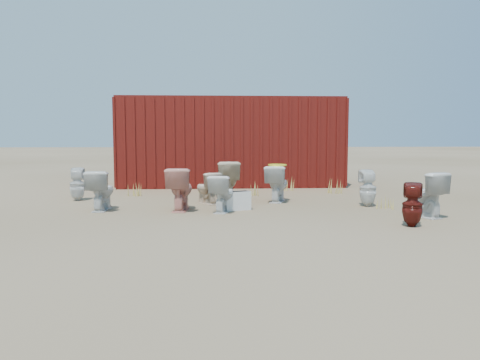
{
  "coord_description": "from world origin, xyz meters",
  "views": [
    {
      "loc": [
        -0.51,
        -8.08,
        1.37
      ],
      "look_at": [
        0.0,
        0.6,
        0.55
      ],
      "focal_mm": 35.0,
      "sensor_mm": 36.0,
      "label": 1
    }
  ],
  "objects": [
    {
      "name": "weed_clump_b",
      "position": [
        0.51,
        2.59,
        0.15
      ],
      "size": [
        0.32,
        0.32,
        0.3
      ],
      "primitive_type": "cone",
      "color": "#B29F47",
      "rests_on": "ground"
    },
    {
      "name": "weed_clump_f",
      "position": [
        2.72,
        0.47,
        0.12
      ],
      "size": [
        0.28,
        0.28,
        0.25
      ],
      "primitive_type": "cone",
      "color": "#B29F47",
      "rests_on": "ground"
    },
    {
      "name": "toilet_front_c",
      "position": [
        -0.33,
        0.3,
        0.34
      ],
      "size": [
        0.55,
        0.74,
        0.67
      ],
      "primitive_type": "imported",
      "rotation": [
        0.0,
        0.0,
        2.84
      ],
      "color": "silver",
      "rests_on": "ground"
    },
    {
      "name": "loose_lid_near",
      "position": [
        0.2,
        2.56,
        0.01
      ],
      "size": [
        0.53,
        0.6,
        0.02
      ],
      "primitive_type": "ellipsoid",
      "rotation": [
        0.0,
        0.0,
        0.36
      ],
      "color": "#C3B58D",
      "rests_on": "ground"
    },
    {
      "name": "toilet_back_beige_left",
      "position": [
        -0.63,
        1.36,
        0.32
      ],
      "size": [
        0.62,
        0.72,
        0.64
      ],
      "primitive_type": "imported",
      "rotation": [
        0.0,
        0.0,
        3.64
      ],
      "color": "beige",
      "rests_on": "ground"
    },
    {
      "name": "shipping_container",
      "position": [
        0.0,
        5.2,
        1.2
      ],
      "size": [
        6.0,
        2.4,
        2.4
      ],
      "primitive_type": "cube",
      "color": "#4E100D",
      "rests_on": "ground"
    },
    {
      "name": "ground",
      "position": [
        0.0,
        0.0,
        0.0
      ],
      "size": [
        100.0,
        100.0,
        0.0
      ],
      "primitive_type": "plane",
      "color": "brown",
      "rests_on": "ground"
    },
    {
      "name": "toilet_back_a",
      "position": [
        -3.38,
        1.96,
        0.35
      ],
      "size": [
        0.36,
        0.36,
        0.7
      ],
      "primitive_type": "imported",
      "rotation": [
        0.0,
        0.0,
        3.28
      ],
      "color": "silver",
      "rests_on": "ground"
    },
    {
      "name": "loose_tank",
      "position": [
        -0.07,
        0.48,
        0.17
      ],
      "size": [
        0.54,
        0.37,
        0.35
      ],
      "primitive_type": "cube",
      "rotation": [
        0.0,
        0.0,
        0.39
      ],
      "color": "silver",
      "rests_on": "ground"
    },
    {
      "name": "weed_clump_c",
      "position": [
        2.45,
        2.83,
        0.17
      ],
      "size": [
        0.36,
        0.36,
        0.34
      ],
      "primitive_type": "cone",
      "color": "#B29F47",
      "rests_on": "ground"
    },
    {
      "name": "toilet_back_yellowlid",
      "position": [
        0.83,
        1.55,
        0.38
      ],
      "size": [
        0.64,
        0.84,
        0.76
      ],
      "primitive_type": "imported",
      "rotation": [
        0.0,
        0.0,
        2.82
      ],
      "color": "white",
      "rests_on": "ground"
    },
    {
      "name": "loose_lid_far",
      "position": [
        -0.15,
        2.5,
        0.01
      ],
      "size": [
        0.51,
        0.57,
        0.02
      ],
      "primitive_type": "ellipsoid",
      "rotation": [
        0.0,
        0.0,
        0.38
      ],
      "color": "tan",
      "rests_on": "ground"
    },
    {
      "name": "toilet_front_maroon",
      "position": [
        2.5,
        -1.25,
        0.33
      ],
      "size": [
        0.4,
        0.4,
        0.67
      ],
      "primitive_type": "imported",
      "rotation": [
        0.0,
        0.0,
        2.72
      ],
      "color": "#54140E",
      "rests_on": "ground"
    },
    {
      "name": "toilet_front_pink",
      "position": [
        -1.11,
        0.52,
        0.4
      ],
      "size": [
        0.51,
        0.82,
        0.79
      ],
      "primitive_type": "imported",
      "rotation": [
        0.0,
        0.0,
        3.05
      ],
      "color": "#DB8E7E",
      "rests_on": "ground"
    },
    {
      "name": "weed_clump_e",
      "position": [
        1.39,
        3.5,
        0.16
      ],
      "size": [
        0.34,
        0.34,
        0.32
      ],
      "primitive_type": "cone",
      "color": "#B29F47",
      "rests_on": "ground"
    },
    {
      "name": "toilet_front_e",
      "position": [
        3.06,
        -0.41,
        0.38
      ],
      "size": [
        0.67,
        0.86,
        0.77
      ],
      "primitive_type": "imported",
      "rotation": [
        0.0,
        0.0,
        3.51
      ],
      "color": "silver",
      "rests_on": "ground"
    },
    {
      "name": "toilet_front_a",
      "position": [
        -2.57,
        0.62,
        0.37
      ],
      "size": [
        0.46,
        0.75,
        0.74
      ],
      "primitive_type": "imported",
      "rotation": [
        0.0,
        0.0,
        3.08
      ],
      "color": "silver",
      "rests_on": "ground"
    },
    {
      "name": "toilet_back_e",
      "position": [
        2.51,
        0.81,
        0.36
      ],
      "size": [
        0.33,
        0.34,
        0.71
      ],
      "primitive_type": "imported",
      "rotation": [
        0.0,
        0.0,
        3.11
      ],
      "color": "silver",
      "rests_on": "ground"
    },
    {
      "name": "weed_clump_d",
      "position": [
        -0.88,
        3.27,
        0.11
      ],
      "size": [
        0.3,
        0.3,
        0.23
      ],
      "primitive_type": "cone",
      "color": "#B29F47",
      "rests_on": "ground"
    },
    {
      "name": "weed_clump_a",
      "position": [
        -2.33,
        2.76,
        0.15
      ],
      "size": [
        0.36,
        0.36,
        0.3
      ],
      "primitive_type": "cone",
      "color": "#B29F47",
      "rests_on": "ground"
    },
    {
      "name": "yellow_lid",
      "position": [
        0.83,
        1.55,
        0.77
      ],
      "size": [
        0.38,
        0.48,
        0.02
      ],
      "primitive_type": "ellipsoid",
      "color": "yellow",
      "rests_on": "toilet_back_yellowlid"
    },
    {
      "name": "toilet_back_beige_right",
      "position": [
        -0.2,
        1.86,
        0.42
      ],
      "size": [
        0.53,
        0.85,
        0.84
      ],
      "primitive_type": "imported",
      "rotation": [
        0.0,
        0.0,
        3.21
      ],
      "color": "beige",
      "rests_on": "ground"
    }
  ]
}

